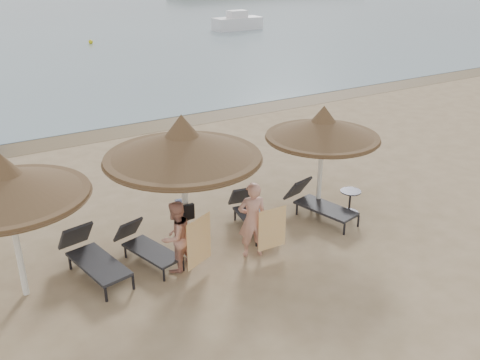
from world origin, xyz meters
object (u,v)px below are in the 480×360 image
object	(u,v)px
palapa_center	(183,146)
lounger_far_left	(92,256)
lounger_near_right	(251,212)
side_table	(350,203)
lounger_far_right	(317,202)
person_right	(252,214)
palapa_right	(323,128)
lounger_near_left	(145,245)
palapa_left	(6,185)
person_left	(176,231)

from	to	relation	value
palapa_center	lounger_far_left	distance (m)	2.94
lounger_near_right	side_table	distance (m)	2.58
lounger_far_right	side_table	bearing A→B (deg)	-33.35
lounger_far_left	side_table	xyz separation A→B (m)	(6.38, -0.65, -0.11)
lounger_near_right	lounger_far_right	bearing A→B (deg)	-5.85
palapa_center	lounger_near_right	distance (m)	2.97
lounger_far_left	person_right	size ratio (longest dim) A/B	1.04
palapa_right	lounger_near_left	size ratio (longest dim) A/B	1.53
lounger_far_left	lounger_near_right	bearing A→B (deg)	-10.24
palapa_left	palapa_right	world-z (taller)	palapa_left
side_table	person_right	world-z (taller)	person_right
person_right	person_left	bearing A→B (deg)	7.77
side_table	lounger_far_left	bearing A→B (deg)	174.14
lounger_far_left	person_left	distance (m)	1.81
lounger_far_right	person_left	world-z (taller)	person_left
person_left	palapa_center	bearing A→B (deg)	-160.54
palapa_center	person_right	xyz separation A→B (m)	(1.25, -0.67, -1.56)
lounger_far_right	person_right	size ratio (longest dim) A/B	1.00
lounger_near_left	lounger_far_right	xyz separation A→B (m)	(4.44, -0.29, 0.04)
lounger_far_left	person_left	world-z (taller)	person_left
palapa_left	person_right	bearing A→B (deg)	-12.50
side_table	lounger_far_right	bearing A→B (deg)	160.37
palapa_right	lounger_near_right	xyz separation A→B (m)	(-1.89, 0.20, -1.85)
palapa_left	person_left	xyz separation A→B (m)	(2.91, -0.70, -1.44)
person_right	palapa_center	bearing A→B (deg)	-9.92
lounger_near_left	lounger_far_right	bearing A→B (deg)	-19.82
lounger_far_left	palapa_right	bearing A→B (deg)	-12.60
palapa_right	palapa_center	bearing A→B (deg)	-175.68
lounger_far_left	person_right	xyz separation A→B (m)	(3.21, -1.09, 0.60)
lounger_far_left	palapa_center	bearing A→B (deg)	-23.25
lounger_near_left	lounger_far_right	distance (m)	4.45
lounger_near_right	side_table	world-z (taller)	lounger_near_right
palapa_center	palapa_right	xyz separation A→B (m)	(3.83, 0.29, -0.35)
palapa_right	lounger_near_right	world-z (taller)	palapa_right
palapa_right	lounger_near_left	bearing A→B (deg)	179.42
lounger_near_left	palapa_left	bearing A→B (deg)	163.97
palapa_center	person_right	distance (m)	2.10
lounger_far_right	side_table	size ratio (longest dim) A/B	3.21
palapa_center	person_left	xyz separation A→B (m)	(-0.40, -0.36, -1.66)
palapa_right	palapa_left	bearing A→B (deg)	179.64
side_table	person_right	distance (m)	3.28
side_table	person_left	distance (m)	4.85
lounger_far_left	lounger_near_right	xyz separation A→B (m)	(3.90, 0.08, -0.04)
side_table	person_left	world-z (taller)	person_left
lounger_far_left	lounger_near_left	bearing A→B (deg)	-15.18
lounger_far_right	person_left	distance (m)	4.06
lounger_near_right	palapa_right	bearing A→B (deg)	3.06
palapa_left	person_right	world-z (taller)	palapa_left
lounger_near_left	side_table	world-z (taller)	lounger_near_left
palapa_right	person_right	distance (m)	3.01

